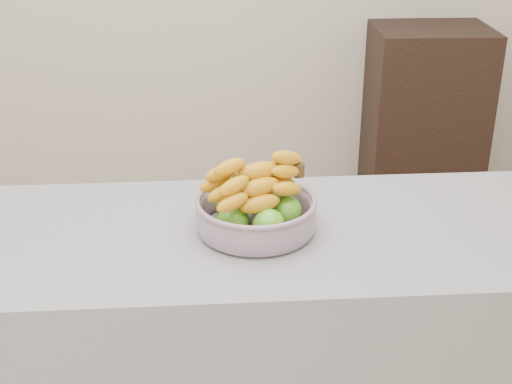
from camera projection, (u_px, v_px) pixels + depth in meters
cabinet at (423, 127)px, 3.53m from camera, size 0.56×0.46×0.98m
fruit_bowl at (256, 210)px, 1.66m from camera, size 0.28×0.28×0.17m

